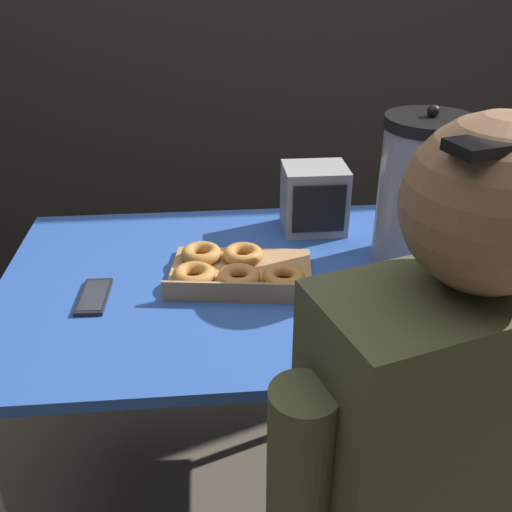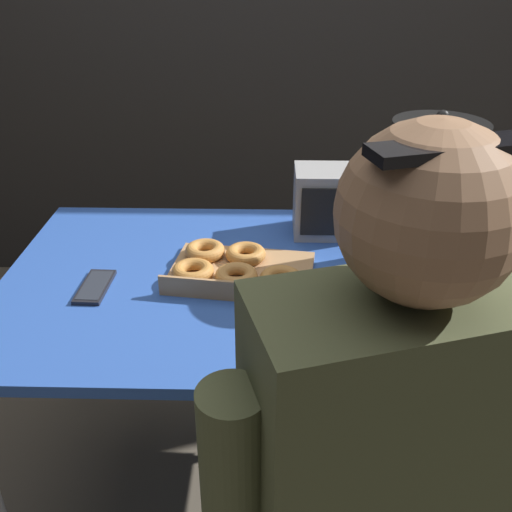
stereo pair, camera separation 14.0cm
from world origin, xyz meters
The scene contains 6 objects.
ground_plane centered at (0.00, 0.00, 0.00)m, with size 12.00×12.00×0.00m, color brown.
folding_table centered at (0.00, 0.00, 0.69)m, with size 1.31×0.83×0.74m.
donut_box centered at (-0.07, 0.00, 0.76)m, with size 0.38×0.29×0.05m.
coffee_urn centered at (0.40, 0.06, 0.93)m, with size 0.22×0.25×0.41m.
cell_phone centered at (-0.41, -0.06, 0.74)m, with size 0.07×0.15×0.01m.
space_heater centered at (0.17, 0.26, 0.83)m, with size 0.18×0.15×0.19m.
Camera 2 is at (0.02, -1.23, 1.47)m, focal length 40.00 mm.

